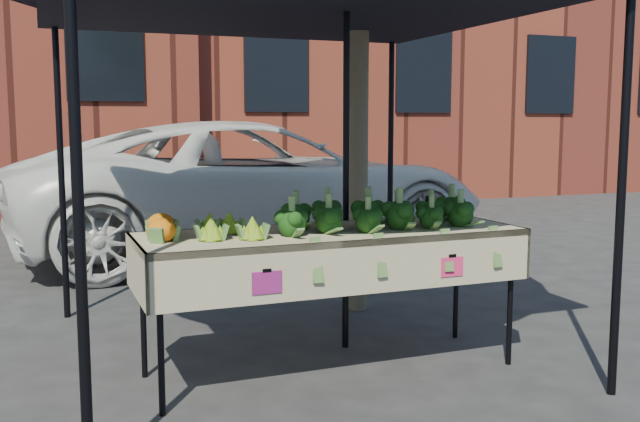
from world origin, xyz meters
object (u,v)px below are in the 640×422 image
Objects in this scene: canopy at (294,152)px; vehicle at (251,12)px; table at (331,301)px; street_tree at (359,22)px.

vehicle is (0.78, 3.79, 1.48)m from canopy.
vehicle is (0.70, 4.29, 2.40)m from table.
canopy is 0.55× the size of vehicle.
table is 1.05m from canopy.
street_tree reaches higher than table.
vehicle reaches higher than canopy.
canopy is at bearing 164.60° from vehicle.
street_tree is (0.07, -2.95, -0.47)m from vehicle.
vehicle is 1.20× the size of street_tree.
vehicle is at bearing 78.39° from canopy.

